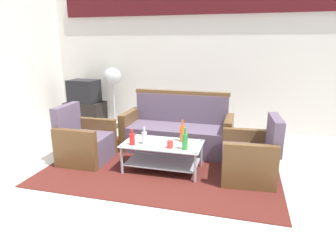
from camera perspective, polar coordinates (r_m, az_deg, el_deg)
The scene contains 15 objects.
ground_plane at distance 3.60m, azimuth -2.35°, elevation -13.21°, with size 14.00×14.00×0.00m, color beige.
wall_back at distance 6.13m, azimuth 6.17°, elevation 13.23°, with size 6.52×0.19×2.80m.
rug at distance 4.35m, azimuth -0.90°, elevation -7.75°, with size 3.27×2.25×0.01m, color #511E19.
couch at distance 4.90m, azimuth 1.91°, elevation -1.16°, with size 1.81×0.76×0.96m.
armchair_left at distance 4.63m, azimuth -16.01°, elevation -3.17°, with size 0.71×0.77×0.85m.
armchair_right at distance 4.02m, azimuth 15.84°, elevation -6.08°, with size 0.75×0.81×0.85m.
coffee_table at distance 4.11m, azimuth -1.07°, elevation -5.22°, with size 1.10×0.60×0.40m.
bottle_red at distance 4.01m, azimuth -7.04°, elevation -2.51°, with size 0.08×0.08×0.22m.
bottle_clear at distance 4.01m, azimuth -4.65°, elevation -2.26°, with size 0.07×0.07×0.25m.
bottle_green at distance 3.80m, azimuth 3.34°, elevation -3.01°, with size 0.08×0.08×0.30m.
bottle_orange at distance 4.10m, azimuth 2.85°, elevation -1.45°, with size 0.07×0.07×0.32m.
cup at distance 3.86m, azimuth 0.40°, elevation -3.62°, with size 0.08×0.08×0.10m, color red.
tv_stand at distance 6.65m, azimuth -15.78°, elevation 2.33°, with size 0.80×0.50×0.52m, color black.
television at distance 6.56m, azimuth -16.09°, elevation 6.59°, with size 0.62×0.48×0.48m.
pedestal_fan at distance 6.25m, azimuth -10.77°, elevation 8.84°, with size 0.36×0.36×1.27m.
Camera 1 is at (0.95, -3.00, 1.75)m, focal length 31.14 mm.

